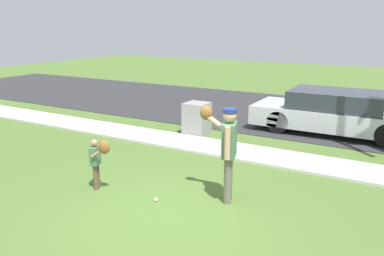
{
  "coord_description": "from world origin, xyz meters",
  "views": [
    {
      "loc": [
        3.18,
        -4.77,
        3.02
      ],
      "look_at": [
        -0.55,
        1.81,
        1.0
      ],
      "focal_mm": 35.82,
      "sensor_mm": 36.0,
      "label": 1
    }
  ],
  "objects_px": {
    "utility_cabinet": "(197,119)",
    "parked_sedan_silver": "(336,113)",
    "person_adult": "(227,144)",
    "baseball": "(156,200)",
    "person_child": "(98,157)"
  },
  "relations": [
    {
      "from": "utility_cabinet",
      "to": "parked_sedan_silver",
      "type": "height_order",
      "value": "parked_sedan_silver"
    },
    {
      "from": "utility_cabinet",
      "to": "parked_sedan_silver",
      "type": "xyz_separation_m",
      "value": [
        3.42,
        2.02,
        0.16
      ]
    },
    {
      "from": "person_adult",
      "to": "baseball",
      "type": "distance_m",
      "value": 1.61
    },
    {
      "from": "person_child",
      "to": "utility_cabinet",
      "type": "height_order",
      "value": "person_child"
    },
    {
      "from": "baseball",
      "to": "utility_cabinet",
      "type": "height_order",
      "value": "utility_cabinet"
    },
    {
      "from": "baseball",
      "to": "utility_cabinet",
      "type": "xyz_separation_m",
      "value": [
        -1.48,
        4.2,
        0.42
      ]
    },
    {
      "from": "baseball",
      "to": "parked_sedan_silver",
      "type": "distance_m",
      "value": 6.55
    },
    {
      "from": "baseball",
      "to": "parked_sedan_silver",
      "type": "xyz_separation_m",
      "value": [
        1.94,
        6.22,
        0.58
      ]
    },
    {
      "from": "person_child",
      "to": "parked_sedan_silver",
      "type": "xyz_separation_m",
      "value": [
        3.15,
        6.34,
        -0.05
      ]
    },
    {
      "from": "baseball",
      "to": "parked_sedan_silver",
      "type": "height_order",
      "value": "parked_sedan_silver"
    },
    {
      "from": "person_child",
      "to": "utility_cabinet",
      "type": "distance_m",
      "value": 4.33
    },
    {
      "from": "person_child",
      "to": "baseball",
      "type": "relative_size",
      "value": 13.97
    },
    {
      "from": "person_adult",
      "to": "person_child",
      "type": "bearing_deg",
      "value": 1.35
    },
    {
      "from": "person_adult",
      "to": "parked_sedan_silver",
      "type": "bearing_deg",
      "value": -116.21
    },
    {
      "from": "parked_sedan_silver",
      "to": "person_adult",
      "type": "bearing_deg",
      "value": 81.01
    }
  ]
}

